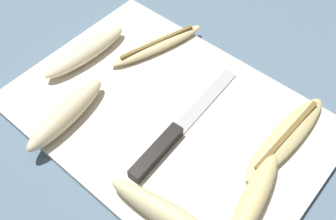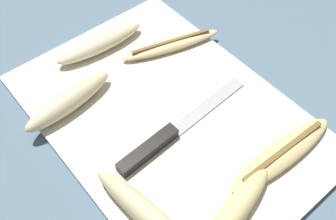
% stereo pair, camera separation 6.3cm
% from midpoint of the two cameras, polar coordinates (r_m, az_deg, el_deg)
% --- Properties ---
extents(ground_plane, '(4.00, 4.00, 0.00)m').
position_cam_midpoint_polar(ground_plane, '(0.65, -2.78, -1.36)').
color(ground_plane, slate).
extents(cutting_board, '(0.50, 0.35, 0.01)m').
position_cam_midpoint_polar(cutting_board, '(0.64, -2.80, -1.05)').
color(cutting_board, silver).
rests_on(cutting_board, ground_plane).
extents(knife, '(0.04, 0.26, 0.02)m').
position_cam_midpoint_polar(knife, '(0.60, -3.07, -4.62)').
color(knife, black).
rests_on(knife, cutting_board).
extents(banana_bright_far, '(0.05, 0.18, 0.03)m').
position_cam_midpoint_polar(banana_bright_far, '(0.73, -14.28, 8.16)').
color(banana_bright_far, beige).
rests_on(banana_bright_far, cutting_board).
extents(banana_cream_curved, '(0.05, 0.17, 0.04)m').
position_cam_midpoint_polar(banana_cream_curved, '(0.64, -17.31, -0.76)').
color(banana_cream_curved, beige).
rests_on(banana_cream_curved, cutting_board).
extents(banana_golden_short, '(0.06, 0.16, 0.03)m').
position_cam_midpoint_polar(banana_golden_short, '(0.55, 9.25, -12.58)').
color(banana_golden_short, '#EDD689').
rests_on(banana_golden_short, cutting_board).
extents(banana_spotted_left, '(0.05, 0.20, 0.02)m').
position_cam_midpoint_polar(banana_spotted_left, '(0.62, 14.00, -4.06)').
color(banana_spotted_left, '#DBC684').
rests_on(banana_spotted_left, cutting_board).
extents(banana_ripe_center, '(0.09, 0.19, 0.02)m').
position_cam_midpoint_polar(banana_ripe_center, '(0.73, -4.02, 9.25)').
color(banana_ripe_center, beige).
rests_on(banana_ripe_center, cutting_board).
extents(banana_soft_right, '(0.20, 0.06, 0.04)m').
position_cam_midpoint_polar(banana_soft_right, '(0.53, -2.71, -15.71)').
color(banana_soft_right, beige).
rests_on(banana_soft_right, cutting_board).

